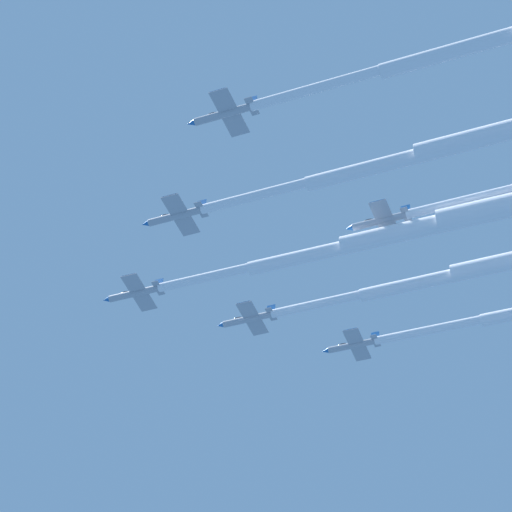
% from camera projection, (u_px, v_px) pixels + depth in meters
% --- Properties ---
extents(jet_lead, '(49.15, 55.22, 3.83)m').
position_uv_depth(jet_lead, '(400.00, 232.00, 188.89)').
color(jet_lead, '#9EA3AD').
extents(jet_port_inner, '(53.07, 57.73, 3.73)m').
position_uv_depth(jet_port_inner, '(486.00, 135.00, 173.01)').
color(jet_port_inner, '#9EA3AD').
extents(jet_starboard_inner, '(49.54, 55.05, 3.73)m').
position_uv_depth(jet_starboard_inner, '(509.00, 261.00, 197.02)').
color(jet_starboard_inner, '#9EA3AD').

